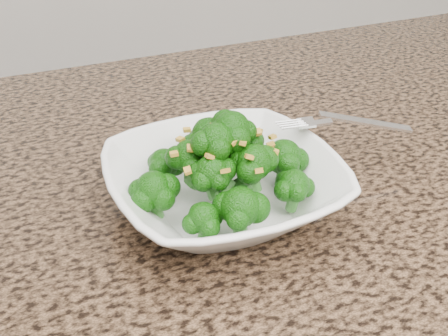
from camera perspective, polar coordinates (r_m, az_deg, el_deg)
name	(u,v)px	position (r m, az deg, el deg)	size (l,w,h in m)	color
granite_counter	(157,271)	(0.54, -6.81, -10.39)	(1.64, 1.04, 0.03)	brown
bowl	(224,186)	(0.57, 0.00, -1.84)	(0.23, 0.23, 0.06)	white
broccoli_pile	(224,131)	(0.54, 0.00, 3.80)	(0.21, 0.21, 0.07)	#145609
garlic_topping	(224,95)	(0.52, 0.00, 7.45)	(0.12, 0.12, 0.01)	gold
fork	(325,122)	(0.63, 10.22, 4.62)	(0.18, 0.03, 0.01)	silver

